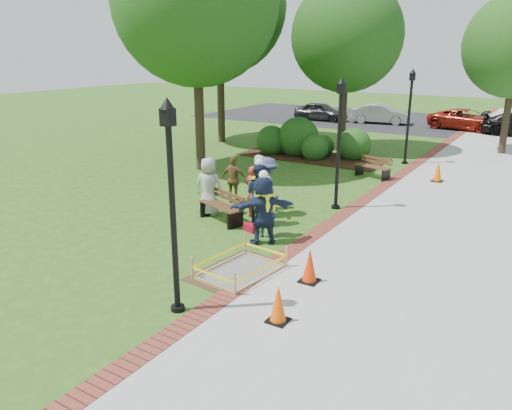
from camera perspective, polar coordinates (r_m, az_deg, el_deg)
The scene contains 34 objects.
ground at distance 13.29m, azimuth -4.59°, elevation -5.09°, with size 100.00×100.00×0.00m, color #285116.
sidewalk at distance 20.59m, azimuth 24.33°, elevation 1.60°, with size 6.00×60.00×0.02m, color #9E9E99.
brick_edging at distance 21.21m, azimuth 15.67°, elevation 2.96°, with size 0.50×60.00×0.03m, color maroon.
mulch_bed at distance 24.68m, azimuth 6.43°, elevation 5.49°, with size 7.00×3.00×0.05m, color #381E0F.
parking_lot at distance 37.89m, azimuth 20.70°, elevation 8.62°, with size 36.00×12.00×0.01m, color black.
wet_concrete_pad at distance 11.83m, azimuth -1.79°, elevation -6.74°, with size 1.95×2.48×0.55m.
bench_near at distance 15.30m, azimuth -3.98°, elevation -0.86°, with size 1.76×1.06×0.90m.
bench_far at distance 21.07m, azimuth 13.18°, elevation 3.76°, with size 1.61×0.94×0.83m.
cone_front at distance 9.77m, azimuth 2.55°, elevation -11.30°, with size 0.40×0.40×0.79m.
cone_back at distance 11.37m, azimuth 6.15°, elevation -6.97°, with size 0.42×0.42×0.82m.
cone_far at distance 21.12m, azimuth 20.07°, elevation 3.57°, with size 0.42×0.42×0.83m.
toolbox at distance 14.49m, azimuth -0.58°, elevation -2.62°, with size 0.43×0.24×0.22m, color maroon.
lamp_near at distance 9.52m, azimuth -9.60°, elevation 1.37°, with size 0.28×0.28×4.26m.
lamp_mid at distance 16.24m, azimuth 9.48°, elevation 7.99°, with size 0.28×0.28×4.26m.
lamp_far at distance 23.77m, azimuth 17.13°, elevation 10.40°, with size 0.28×0.28×4.26m.
tree_left at distance 21.69m, azimuth -6.92°, elevation 22.04°, with size 6.74×6.74×10.25m.
tree_back at distance 26.34m, azimuth 10.36°, elevation 18.47°, with size 5.52×5.52×8.45m.
tree_far at distance 28.49m, azimuth -4.24°, elevation 21.69°, with size 7.16×7.16×10.81m.
shrub_a at distance 25.41m, azimuth 1.76°, elevation 5.89°, with size 1.54×1.54×1.54m, color #184614.
shrub_b at distance 25.21m, azimuth 4.82°, elevation 5.74°, with size 2.04×2.04×2.04m, color #184614.
shrub_c at distance 24.19m, azimuth 6.69°, elevation 5.19°, with size 1.31×1.31×1.31m, color #184614.
shrub_d at distance 24.60m, azimuth 11.05°, elevation 5.19°, with size 1.62×1.62×1.62m, color #184614.
shrub_e at distance 25.15m, azimuth 7.60°, elevation 5.62°, with size 1.12×1.12×1.12m, color #184614.
casual_person_a at distance 15.82m, azimuth -5.41°, elevation 2.13°, with size 0.67×0.52×1.85m.
casual_person_b at distance 15.47m, azimuth -0.28°, elevation 1.49°, with size 0.56×0.39×1.66m.
casual_person_c at distance 16.37m, azimuth 0.36°, elevation 2.65°, with size 0.65×0.51×1.81m.
casual_person_d at distance 17.00m, azimuth -2.55°, elevation 2.91°, with size 0.57×0.41×1.64m.
casual_person_e at distance 15.70m, azimuth 1.35°, elevation 2.11°, with size 0.71×0.64×1.86m.
hivis_worker_a at distance 13.35m, azimuth 0.85°, elevation -0.33°, with size 0.71×0.70×2.04m.
hivis_worker_b at distance 13.88m, azimuth 1.20°, elevation -0.17°, with size 0.57×0.61×1.76m.
hivis_worker_c at distance 14.81m, azimuth 0.34°, elevation 1.44°, with size 0.67×0.51×2.03m.
parked_car_a at distance 37.82m, azimuth 7.40°, elevation 9.56°, with size 4.47×1.94×1.46m, color #232426.
parked_car_b at distance 36.99m, azimuth 13.98°, elevation 9.02°, with size 4.49×1.95×1.46m, color #9A9A9F.
parked_car_c at distance 35.79m, azimuth 22.84°, elevation 7.92°, with size 4.45×1.94×1.45m, color maroon.
Camera 1 is at (7.38, -9.81, 5.07)m, focal length 35.00 mm.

